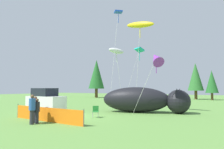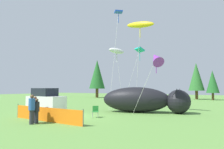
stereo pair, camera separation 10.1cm
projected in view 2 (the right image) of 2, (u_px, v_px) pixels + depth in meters
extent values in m
plane|color=#609342|center=(79.00, 116.00, 17.73)|extent=(120.00, 120.00, 0.00)
cube|color=white|center=(46.00, 103.00, 20.74)|extent=(3.90, 1.88, 1.26)
cube|color=#1E232D|center=(45.00, 92.00, 20.91)|extent=(2.17, 1.66, 0.76)
cylinder|color=black|center=(61.00, 109.00, 20.76)|extent=(0.63, 0.27, 0.62)
cylinder|color=black|center=(47.00, 110.00, 19.36)|extent=(0.63, 0.27, 0.62)
cylinder|color=black|center=(45.00, 108.00, 22.06)|extent=(0.63, 0.27, 0.62)
cylinder|color=black|center=(30.00, 109.00, 20.65)|extent=(0.63, 0.27, 0.62)
cube|color=#267F33|center=(95.00, 112.00, 17.07)|extent=(0.68, 0.68, 0.03)
cube|color=#267F33|center=(95.00, 109.00, 17.31)|extent=(0.41, 0.27, 0.44)
cylinder|color=#A5A5AD|center=(98.00, 115.00, 16.85)|extent=(0.02, 0.02, 0.45)
cylinder|color=#A5A5AD|center=(92.00, 115.00, 16.84)|extent=(0.02, 0.02, 0.45)
cylinder|color=#A5A5AD|center=(98.00, 114.00, 17.27)|extent=(0.02, 0.02, 0.45)
cylinder|color=#A5A5AD|center=(93.00, 114.00, 17.26)|extent=(0.02, 0.02, 0.45)
ellipsoid|color=black|center=(136.00, 100.00, 20.70)|extent=(6.76, 3.93, 2.38)
ellipsoid|color=white|center=(136.00, 105.00, 20.67)|extent=(4.39, 2.77, 1.07)
sphere|color=black|center=(179.00, 102.00, 19.63)|extent=(2.15, 2.15, 2.15)
cone|color=black|center=(180.00, 92.00, 20.14)|extent=(0.60, 0.60, 0.64)
cone|color=black|center=(177.00, 92.00, 19.22)|extent=(0.60, 0.60, 0.64)
cube|color=orange|center=(46.00, 114.00, 15.07)|extent=(6.92, 0.61, 0.96)
cylinder|color=#4C4C51|center=(18.00, 111.00, 17.08)|extent=(0.05, 0.05, 1.06)
cylinder|color=#4C4C51|center=(83.00, 118.00, 13.07)|extent=(0.05, 0.05, 1.06)
cylinder|color=#2D2D38|center=(32.00, 117.00, 13.91)|extent=(0.28, 0.28, 0.90)
cylinder|color=#2D59A5|center=(32.00, 104.00, 13.96)|extent=(0.41, 0.41, 0.75)
sphere|color=brown|center=(32.00, 96.00, 13.99)|extent=(0.24, 0.24, 0.24)
cylinder|color=#2D2D38|center=(35.00, 116.00, 14.52)|extent=(0.26, 0.26, 0.83)
cylinder|color=#B72D2D|center=(35.00, 105.00, 14.56)|extent=(0.38, 0.38, 0.69)
sphere|color=brown|center=(35.00, 98.00, 14.59)|extent=(0.23, 0.23, 0.23)
cylinder|color=#2D2D38|center=(37.00, 117.00, 14.26)|extent=(0.24, 0.24, 0.77)
cylinder|color=#26262D|center=(37.00, 107.00, 14.30)|extent=(0.35, 0.35, 0.64)
sphere|color=brown|center=(37.00, 100.00, 14.33)|extent=(0.21, 0.21, 0.21)
cylinder|color=silver|center=(120.00, 79.00, 24.48)|extent=(0.91, 0.15, 6.54)
ellipsoid|color=white|center=(116.00, 51.00, 24.95)|extent=(1.60, 1.97, 0.91)
cylinder|color=white|center=(116.00, 57.00, 24.91)|extent=(0.06, 0.06, 1.20)
cylinder|color=silver|center=(144.00, 87.00, 19.04)|extent=(2.20, 0.15, 4.86)
cone|color=purple|center=(156.00, 58.00, 18.68)|extent=(1.84, 1.91, 1.60)
cylinder|color=purple|center=(156.00, 66.00, 18.64)|extent=(0.06, 0.06, 1.20)
cylinder|color=silver|center=(114.00, 58.00, 23.61)|extent=(0.41, 2.72, 11.09)
cube|color=blue|center=(118.00, 12.00, 25.20)|extent=(1.27, 1.26, 0.19)
cylinder|color=blue|center=(118.00, 18.00, 25.16)|extent=(0.06, 0.06, 1.20)
cylinder|color=silver|center=(131.00, 78.00, 25.98)|extent=(1.80, 1.14, 6.89)
cube|color=#19B2B2|center=(140.00, 50.00, 26.21)|extent=(1.13, 1.11, 0.57)
cylinder|color=#19B2B2|center=(140.00, 56.00, 26.16)|extent=(0.06, 0.06, 1.20)
cylinder|color=silver|center=(138.00, 68.00, 21.03)|extent=(0.52, 0.15, 8.45)
ellipsoid|color=yellow|center=(140.00, 25.00, 21.21)|extent=(3.21, 1.21, 1.06)
cylinder|color=yellow|center=(140.00, 32.00, 21.17)|extent=(0.06, 0.06, 1.20)
cylinder|color=brown|center=(213.00, 96.00, 40.90)|extent=(0.43, 0.43, 1.34)
cone|color=#236028|center=(213.00, 82.00, 41.07)|extent=(2.35, 2.35, 4.28)
cylinder|color=brown|center=(197.00, 95.00, 43.34)|extent=(0.56, 0.56, 1.74)
cone|color=#2D6B2D|center=(196.00, 77.00, 43.56)|extent=(3.06, 3.06, 5.56)
cylinder|color=brown|center=(97.00, 93.00, 50.91)|extent=(0.67, 0.67, 2.10)
cone|color=#236028|center=(97.00, 74.00, 51.17)|extent=(3.70, 3.70, 6.73)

